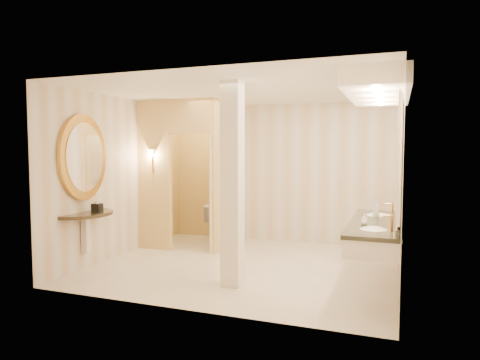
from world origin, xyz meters
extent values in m
plane|color=white|center=(0.00, 0.00, 0.00)|extent=(4.50, 4.50, 0.00)
plane|color=white|center=(0.00, 0.00, 2.70)|extent=(4.50, 4.50, 0.00)
cube|color=beige|center=(0.00, 2.00, 1.35)|extent=(4.50, 0.02, 2.70)
cube|color=beige|center=(0.00, -2.00, 1.35)|extent=(4.50, 0.02, 2.70)
cube|color=beige|center=(-2.25, 0.00, 1.35)|extent=(0.02, 4.00, 2.70)
cube|color=beige|center=(2.25, 0.00, 1.35)|extent=(0.02, 4.00, 2.70)
cube|color=#F3CD7F|center=(-0.80, 1.25, 1.35)|extent=(0.10, 1.50, 2.70)
cube|color=#F3CD7F|center=(-1.93, 0.50, 1.35)|extent=(0.65, 0.10, 2.70)
cube|color=#F3CD7F|center=(-1.20, 0.50, 2.40)|extent=(0.80, 0.10, 0.60)
cube|color=white|center=(-0.91, 0.88, 1.05)|extent=(0.27, 0.78, 2.10)
cylinder|color=#BF843D|center=(-1.93, 0.43, 1.55)|extent=(0.03, 0.03, 0.30)
cone|color=white|center=(-1.93, 0.43, 1.75)|extent=(0.14, 0.14, 0.14)
cube|color=white|center=(1.95, -0.40, 0.73)|extent=(0.60, 2.16, 0.24)
cube|color=black|center=(1.95, -0.40, 0.85)|extent=(0.64, 2.20, 0.05)
cube|color=black|center=(2.23, -0.40, 0.92)|extent=(0.03, 2.16, 0.10)
ellipsoid|color=white|center=(1.95, -0.99, 0.83)|extent=(0.40, 0.44, 0.15)
cylinder|color=#BF843D|center=(2.15, -0.99, 0.96)|extent=(0.03, 0.03, 0.22)
ellipsoid|color=white|center=(1.95, 0.19, 0.83)|extent=(0.40, 0.44, 0.15)
cylinder|color=#BF843D|center=(2.15, 0.19, 0.96)|extent=(0.03, 0.03, 0.22)
cube|color=white|center=(2.23, -0.40, 1.70)|extent=(0.03, 2.16, 1.40)
cube|color=white|center=(1.95, -0.40, 2.59)|extent=(0.75, 2.36, 0.22)
cylinder|color=black|center=(-2.23, -1.04, 0.85)|extent=(0.99, 0.99, 0.05)
cube|color=white|center=(-2.19, -1.04, 0.55)|extent=(0.10, 0.10, 0.60)
cylinder|color=gold|center=(-2.21, -1.04, 1.70)|extent=(0.07, 0.99, 0.99)
cylinder|color=white|center=(-2.17, -1.04, 1.70)|extent=(0.02, 0.79, 0.79)
cube|color=white|center=(0.16, -0.98, 1.35)|extent=(0.25, 0.25, 2.70)
cube|color=black|center=(-2.02, -0.99, 0.94)|extent=(0.14, 0.14, 0.13)
imported|color=white|center=(-1.10, 1.55, 0.38)|extent=(0.51, 0.79, 0.76)
imported|color=beige|center=(1.83, -0.71, 0.94)|extent=(0.07, 0.07, 0.14)
imported|color=silver|center=(1.83, -0.75, 0.93)|extent=(0.10, 0.10, 0.10)
imported|color=#C6B28C|center=(1.94, -0.03, 0.99)|extent=(0.12, 0.12, 0.23)
camera|label=1|loc=(2.19, -6.22, 1.81)|focal=32.00mm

